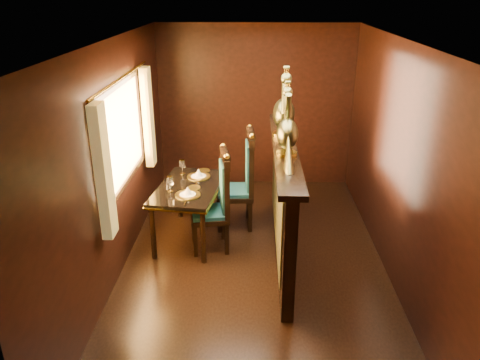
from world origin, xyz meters
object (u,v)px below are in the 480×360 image
Objects in this scene: chair_left at (219,198)px; peacock_left at (288,121)px; peacock_right at (284,100)px; dining_table at (189,191)px; chair_right at (244,176)px.

peacock_left is at bearing -39.89° from chair_left.
peacock_right is (0.75, 0.25, 1.12)m from chair_left.
peacock_right is (1.13, 0.04, 1.13)m from dining_table.
peacock_right reaches higher than chair_left.
chair_left is 0.95× the size of chair_right.
chair_right is 1.22m from peacock_right.
dining_table is 1.69m from peacock_left.
peacock_right is at bearing 8.62° from chair_left.
dining_table is 0.97× the size of chair_right.
chair_left is 0.65m from chair_right.
chair_left is 1.37m from peacock_left.
peacock_left is 0.88× the size of peacock_right.
chair_left reaches higher than dining_table.
chair_right is 1.52m from peacock_left.
dining_table is 0.77m from chair_right.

